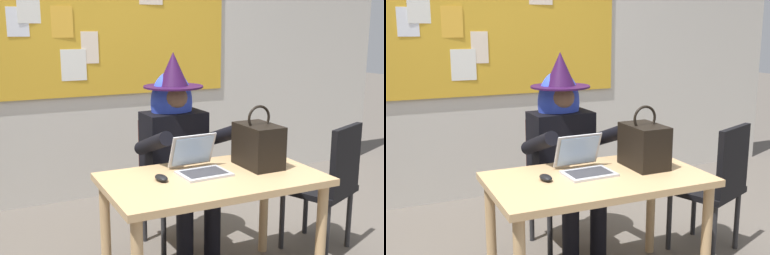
{
  "view_description": "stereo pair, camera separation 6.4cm",
  "coord_description": "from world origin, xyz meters",
  "views": [
    {
      "loc": [
        -1.11,
        -2.11,
        1.53
      ],
      "look_at": [
        0.13,
        0.46,
        0.93
      ],
      "focal_mm": 43.88,
      "sensor_mm": 36.0,
      "label": 1
    },
    {
      "loc": [
        -1.05,
        -2.14,
        1.53
      ],
      "look_at": [
        0.13,
        0.46,
        0.93
      ],
      "focal_mm": 43.88,
      "sensor_mm": 36.0,
      "label": 2
    }
  ],
  "objects": [
    {
      "name": "chair_extra_corner",
      "position": [
        1.07,
        0.24,
        0.51
      ],
      "size": [
        0.55,
        0.55,
        0.91
      ],
      "rotation": [
        0.0,
        0.0,
        1.96
      ],
      "color": "black",
      "rests_on": "ground"
    },
    {
      "name": "laptop",
      "position": [
        0.08,
        0.24,
        0.76
      ],
      "size": [
        0.29,
        0.3,
        0.21
      ],
      "rotation": [
        0.0,
        0.0,
        0.03
      ],
      "color": "#B7B7BC",
      "rests_on": "desk_main"
    },
    {
      "name": "person_costumed",
      "position": [
        0.16,
        0.73,
        0.78
      ],
      "size": [
        0.6,
        0.67,
        1.38
      ],
      "rotation": [
        0.0,
        0.0,
        -1.55
      ],
      "color": "black",
      "rests_on": "ground"
    },
    {
      "name": "chair_at_desk",
      "position": [
        0.15,
        0.85,
        0.51
      ],
      "size": [
        0.43,
        0.43,
        0.91
      ],
      "rotation": [
        0.0,
        0.0,
        -1.54
      ],
      "color": "#4C1E19",
      "rests_on": "ground"
    },
    {
      "name": "computer_mouse",
      "position": [
        -0.19,
        0.18,
        0.73
      ],
      "size": [
        0.07,
        0.11,
        0.03
      ],
      "primitive_type": "ellipsoid",
      "rotation": [
        0.0,
        0.0,
        0.1
      ],
      "color": "black",
      "rests_on": "desk_main"
    },
    {
      "name": "wall_back_bulletin",
      "position": [
        0.0,
        2.05,
        1.4
      ],
      "size": [
        6.39,
        2.1,
        2.78
      ],
      "color": "beige",
      "rests_on": "ground"
    },
    {
      "name": "desk_main",
      "position": [
        0.11,
        0.14,
        0.62
      ],
      "size": [
        1.24,
        0.72,
        0.71
      ],
      "rotation": [
        0.0,
        0.0,
        -0.01
      ],
      "color": "tan",
      "rests_on": "ground"
    },
    {
      "name": "handbag",
      "position": [
        0.45,
        0.19,
        0.85
      ],
      "size": [
        0.2,
        0.3,
        0.38
      ],
      "rotation": [
        0.0,
        0.0,
        -0.0
      ],
      "color": "black",
      "rests_on": "desk_main"
    }
  ]
}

